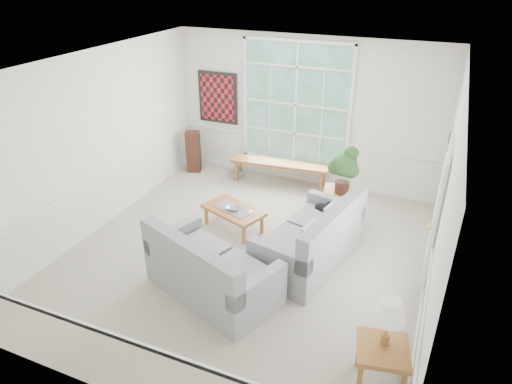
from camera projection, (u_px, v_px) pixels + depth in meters
The scene contains 24 objects.
floor at pixel (246, 254), 7.38m from camera, with size 5.50×6.00×0.01m, color #A59D8D.
ceiling at pixel (243, 66), 6.01m from camera, with size 5.50×6.00×0.02m, color white.
wall_back at pixel (306, 112), 9.15m from camera, with size 5.50×0.02×3.00m, color white.
wall_front at pixel (112, 292), 4.24m from camera, with size 5.50×0.02×3.00m, color white.
wall_left at pixel (95, 143), 7.64m from camera, with size 0.02×6.00×3.00m, color white.
wall_right at pixel (443, 204), 5.74m from camera, with size 0.02×6.00×3.00m, color white.
window_back at pixel (296, 105), 9.12m from camera, with size 2.30×0.08×2.40m, color white.
entry_door at pixel (437, 213), 6.45m from camera, with size 0.08×0.90×2.10m, color white.
door_sidelight at pixel (435, 229), 5.89m from camera, with size 0.08×0.26×1.90m, color white.
wall_art at pixel (218, 98), 9.74m from camera, with size 0.90×0.06×1.10m, color maroon.
wall_frame_near at pixel (447, 152), 7.17m from camera, with size 0.04×0.26×0.32m, color black.
wall_frame_far at pixel (448, 143), 7.49m from camera, with size 0.04×0.26×0.32m, color black.
loveseat_right at pixel (309, 232), 6.98m from camera, with size 1.00×1.94×1.05m, color gray.
loveseat_front at pixel (213, 262), 6.31m from camera, with size 1.89×0.98×1.02m, color gray.
coffee_table at pixel (234, 219), 7.98m from camera, with size 1.07×0.58×0.40m, color #975D2B.
pewter_bowl at pixel (234, 208), 7.85m from camera, with size 0.30×0.30×0.07m, color gray.
window_bench at pixel (279, 173), 9.58m from camera, with size 2.05×0.40×0.48m, color #975D2B.
end_table at pixel (339, 205), 8.22m from camera, with size 0.58×0.58×0.58m, color #975D2B.
houseplant at pixel (343, 170), 7.84m from camera, with size 0.50×0.50×0.86m, color #264D21, non-canonical shape.
side_table at pixel (380, 366), 5.00m from camera, with size 0.55×0.55×0.56m, color #975D2B.
table_lamp at pixel (388, 323), 4.78m from camera, with size 0.34×0.34×0.58m, color white, non-canonical shape.
pet_bed at pixel (237, 173), 10.01m from camera, with size 0.41×0.41×0.12m, color gray.
floor_speaker at pixel (193, 152), 10.04m from camera, with size 0.29×0.23×0.93m, color #3F1F15.
cat at pixel (324, 208), 7.49m from camera, with size 0.31×0.22×0.14m, color black.
Camera 1 is at (2.53, -5.55, 4.27)m, focal length 32.00 mm.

